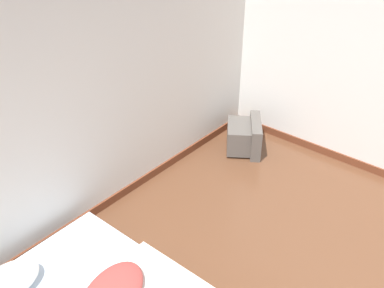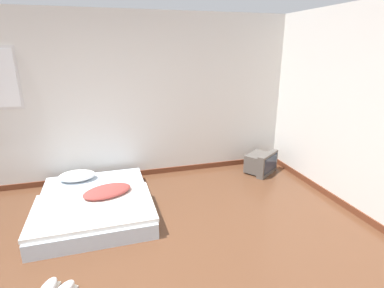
# 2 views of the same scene
# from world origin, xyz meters

# --- Properties ---
(wall_back) EXTENTS (8.35, 0.08, 2.60)m
(wall_back) POSITION_xyz_m (-0.02, 2.68, 1.29)
(wall_back) COLOR silver
(wall_back) RESTS_ON ground_plane
(mattress_bed) EXTENTS (1.43, 1.74, 0.34)m
(mattress_bed) POSITION_xyz_m (-0.27, 1.64, 0.13)
(mattress_bed) COLOR silver
(mattress_bed) RESTS_ON ground_plane
(crt_tv) EXTENTS (0.64, 0.61, 0.38)m
(crt_tv) POSITION_xyz_m (2.47, 2.20, 0.18)
(crt_tv) COLOR #56514C
(crt_tv) RESTS_ON ground_plane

